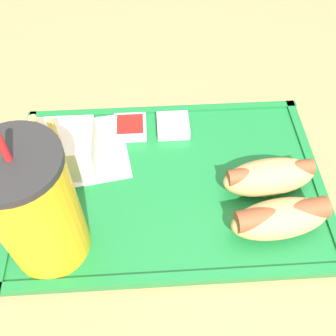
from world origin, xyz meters
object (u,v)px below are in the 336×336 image
(sauce_cup_mayo, at_px, (173,125))
(sauce_cup_ketchup, at_px, (130,127))
(hot_dog_far, at_px, (280,218))
(hot_dog_near, at_px, (269,176))
(fries_carton, at_px, (62,150))
(soda_cup, at_px, (35,209))

(sauce_cup_mayo, relative_size, sauce_cup_ketchup, 1.00)
(hot_dog_far, xyz_separation_m, sauce_cup_ketchup, (0.18, -0.18, -0.02))
(sauce_cup_mayo, bearing_deg, sauce_cup_ketchup, -0.16)
(hot_dog_near, distance_m, fries_carton, 0.27)
(soda_cup, bearing_deg, sauce_cup_mayo, -131.04)
(fries_carton, distance_m, sauce_cup_ketchup, 0.11)
(soda_cup, xyz_separation_m, sauce_cup_mayo, (-0.16, -0.18, -0.08))
(hot_dog_far, bearing_deg, hot_dog_near, -90.00)
(hot_dog_near, xyz_separation_m, sauce_cup_ketchup, (0.18, -0.11, -0.02))
(hot_dog_near, bearing_deg, fries_carton, -11.84)
(hot_dog_near, bearing_deg, sauce_cup_mayo, -44.45)
(hot_dog_near, xyz_separation_m, sauce_cup_mayo, (0.12, -0.11, -0.02))
(soda_cup, height_order, sauce_cup_mayo, soda_cup)
(hot_dog_far, bearing_deg, fries_carton, -23.67)
(soda_cup, relative_size, fries_carton, 1.92)
(hot_dog_near, relative_size, sauce_cup_mayo, 2.67)
(soda_cup, distance_m, hot_dog_near, 0.29)
(soda_cup, height_order, hot_dog_near, soda_cup)
(sauce_cup_ketchup, bearing_deg, sauce_cup_mayo, 179.84)
(soda_cup, height_order, fries_carton, soda_cup)
(soda_cup, xyz_separation_m, hot_dog_far, (-0.27, -0.01, -0.06))
(soda_cup, bearing_deg, fries_carton, -92.19)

